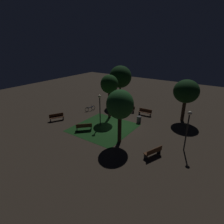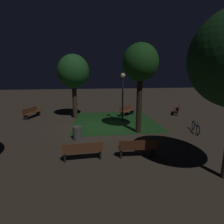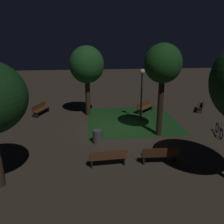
{
  "view_description": "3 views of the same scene",
  "coord_description": "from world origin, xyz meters",
  "px_view_note": "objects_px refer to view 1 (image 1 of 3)",
  "views": [
    {
      "loc": [
        -10.63,
        16.72,
        9.46
      ],
      "look_at": [
        1.1,
        -0.29,
        1.4
      ],
      "focal_mm": 28.87,
      "sensor_mm": 36.0,
      "label": 1
    },
    {
      "loc": [
        -0.93,
        -12.65,
        4.0
      ],
      "look_at": [
        0.8,
        0.88,
        0.93
      ],
      "focal_mm": 29.07,
      "sensor_mm": 36.0,
      "label": 2
    },
    {
      "loc": [
        -2.14,
        -15.09,
        6.07
      ],
      "look_at": [
        -0.5,
        0.76,
        0.94
      ],
      "focal_mm": 38.06,
      "sensor_mm": 36.0,
      "label": 3
    }
  ],
  "objects_px": {
    "bench_front_right": "(84,127)",
    "bench_near_trees": "(153,152)",
    "tree_near_wall": "(120,77)",
    "bench_by_lamp": "(129,108)",
    "lamp_post_path_center": "(100,105)",
    "lamp_post_plaza_west": "(188,124)",
    "bicycle": "(90,108)",
    "tree_tall_center": "(109,85)",
    "trash_bin": "(139,119)",
    "bench_front_left": "(145,112)",
    "bench_back_row": "(57,117)",
    "tree_left_canopy": "(186,92)",
    "tree_back_right": "(120,105)"
  },
  "relations": [
    {
      "from": "tree_near_wall",
      "to": "bench_near_trees",
      "type": "bearing_deg",
      "value": 133.76
    },
    {
      "from": "bench_front_right",
      "to": "tree_tall_center",
      "type": "bearing_deg",
      "value": -92.42
    },
    {
      "from": "tree_near_wall",
      "to": "lamp_post_plaza_west",
      "type": "height_order",
      "value": "tree_near_wall"
    },
    {
      "from": "bench_back_row",
      "to": "bicycle",
      "type": "distance_m",
      "value": 5.24
    },
    {
      "from": "bench_front_right",
      "to": "tree_near_wall",
      "type": "bearing_deg",
      "value": -80.82
    },
    {
      "from": "tree_left_canopy",
      "to": "trash_bin",
      "type": "distance_m",
      "value": 6.65
    },
    {
      "from": "bench_near_trees",
      "to": "tree_back_right",
      "type": "height_order",
      "value": "tree_back_right"
    },
    {
      "from": "lamp_post_plaza_west",
      "to": "lamp_post_path_center",
      "type": "xyz_separation_m",
      "value": [
        9.67,
        0.33,
        -0.02
      ]
    },
    {
      "from": "bench_near_trees",
      "to": "tree_tall_center",
      "type": "distance_m",
      "value": 10.43
    },
    {
      "from": "bench_back_row",
      "to": "trash_bin",
      "type": "height_order",
      "value": "bench_back_row"
    },
    {
      "from": "tree_near_wall",
      "to": "bicycle",
      "type": "bearing_deg",
      "value": 69.2
    },
    {
      "from": "bench_near_trees",
      "to": "tree_left_canopy",
      "type": "relative_size",
      "value": 0.35
    },
    {
      "from": "bench_by_lamp",
      "to": "bicycle",
      "type": "distance_m",
      "value": 5.68
    },
    {
      "from": "bench_front_right",
      "to": "bicycle",
      "type": "relative_size",
      "value": 0.96
    },
    {
      "from": "bench_front_right",
      "to": "tree_back_right",
      "type": "distance_m",
      "value": 5.8
    },
    {
      "from": "bench_by_lamp",
      "to": "tree_tall_center",
      "type": "distance_m",
      "value": 5.36
    },
    {
      "from": "tree_near_wall",
      "to": "bench_back_row",
      "type": "bearing_deg",
      "value": 72.7
    },
    {
      "from": "bench_by_lamp",
      "to": "lamp_post_plaza_west",
      "type": "bearing_deg",
      "value": 147.59
    },
    {
      "from": "bench_front_left",
      "to": "bicycle",
      "type": "relative_size",
      "value": 1.08
    },
    {
      "from": "tree_left_canopy",
      "to": "bicycle",
      "type": "height_order",
      "value": "tree_left_canopy"
    },
    {
      "from": "bench_front_left",
      "to": "lamp_post_path_center",
      "type": "relative_size",
      "value": 0.47
    },
    {
      "from": "bench_back_row",
      "to": "tree_tall_center",
      "type": "relative_size",
      "value": 0.32
    },
    {
      "from": "trash_bin",
      "to": "tree_tall_center",
      "type": "bearing_deg",
      "value": 11.68
    },
    {
      "from": "bench_front_left",
      "to": "tree_left_canopy",
      "type": "bearing_deg",
      "value": -166.88
    },
    {
      "from": "bench_front_right",
      "to": "bench_near_trees",
      "type": "bearing_deg",
      "value": 178.23
    },
    {
      "from": "tree_left_canopy",
      "to": "trash_bin",
      "type": "xyz_separation_m",
      "value": [
        4.31,
        3.76,
        -3.4
      ]
    },
    {
      "from": "bench_back_row",
      "to": "tree_left_canopy",
      "type": "relative_size",
      "value": 0.34
    },
    {
      "from": "tree_back_right",
      "to": "lamp_post_plaza_west",
      "type": "relative_size",
      "value": 1.39
    },
    {
      "from": "lamp_post_path_center",
      "to": "tree_left_canopy",
      "type": "bearing_deg",
      "value": -136.45
    },
    {
      "from": "tree_tall_center",
      "to": "tree_left_canopy",
      "type": "distance_m",
      "value": 9.46
    },
    {
      "from": "bench_by_lamp",
      "to": "lamp_post_path_center",
      "type": "bearing_deg",
      "value": 86.23
    },
    {
      "from": "bench_front_right",
      "to": "tree_tall_center",
      "type": "xyz_separation_m",
      "value": [
        -0.2,
        -4.73,
        3.95
      ]
    },
    {
      "from": "bench_by_lamp",
      "to": "lamp_post_path_center",
      "type": "xyz_separation_m",
      "value": [
        0.41,
        6.21,
        2.2
      ]
    },
    {
      "from": "lamp_post_plaza_west",
      "to": "trash_bin",
      "type": "relative_size",
      "value": 4.8
    },
    {
      "from": "bench_by_lamp",
      "to": "lamp_post_path_center",
      "type": "relative_size",
      "value": 0.47
    },
    {
      "from": "tree_tall_center",
      "to": "bicycle",
      "type": "bearing_deg",
      "value": -6.82
    },
    {
      "from": "lamp_post_path_center",
      "to": "bench_by_lamp",
      "type": "bearing_deg",
      "value": -93.77
    },
    {
      "from": "bench_near_trees",
      "to": "bench_front_right",
      "type": "height_order",
      "value": "same"
    },
    {
      "from": "tree_tall_center",
      "to": "lamp_post_path_center",
      "type": "bearing_deg",
      "value": 101.98
    },
    {
      "from": "bench_by_lamp",
      "to": "lamp_post_plaza_west",
      "type": "height_order",
      "value": "lamp_post_plaza_west"
    },
    {
      "from": "bench_back_row",
      "to": "tree_back_right",
      "type": "xyz_separation_m",
      "value": [
        -9.5,
        -0.09,
        3.46
      ]
    },
    {
      "from": "bench_back_row",
      "to": "lamp_post_plaza_west",
      "type": "height_order",
      "value": "lamp_post_plaza_west"
    },
    {
      "from": "bench_front_right",
      "to": "lamp_post_path_center",
      "type": "bearing_deg",
      "value": -111.21
    },
    {
      "from": "lamp_post_plaza_west",
      "to": "bicycle",
      "type": "xyz_separation_m",
      "value": [
        14.06,
        -2.86,
        -2.36
      ]
    },
    {
      "from": "tree_tall_center",
      "to": "bench_back_row",
      "type": "bearing_deg",
      "value": 42.54
    },
    {
      "from": "tree_near_wall",
      "to": "lamp_post_plaza_west",
      "type": "relative_size",
      "value": 1.57
    },
    {
      "from": "bench_front_left",
      "to": "bench_back_row",
      "type": "relative_size",
      "value": 1.01
    },
    {
      "from": "bench_by_lamp",
      "to": "bench_near_trees",
      "type": "xyz_separation_m",
      "value": [
        -7.28,
        8.47,
        0.0
      ]
    },
    {
      "from": "bench_back_row",
      "to": "bench_near_trees",
      "type": "height_order",
      "value": "same"
    },
    {
      "from": "bench_front_left",
      "to": "tree_near_wall",
      "type": "xyz_separation_m",
      "value": [
        5.43,
        -2.11,
        3.93
      ]
    }
  ]
}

